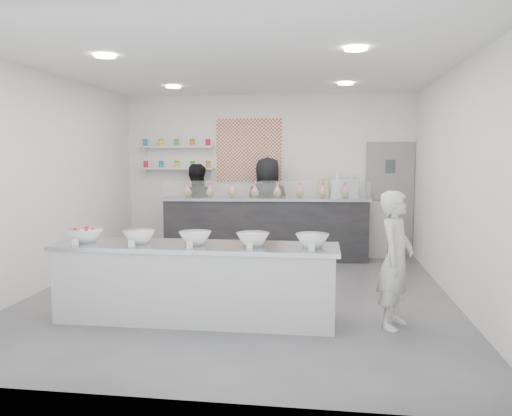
{
  "coord_description": "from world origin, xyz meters",
  "views": [
    {
      "loc": [
        1.09,
        -6.52,
        1.87
      ],
      "look_at": [
        0.14,
        0.4,
        1.12
      ],
      "focal_mm": 35.0,
      "sensor_mm": 36.0,
      "label": 1
    }
  ],
  "objects_px": {
    "espresso_ledge": "(348,228)",
    "espresso_machine": "(344,190)",
    "staff_right": "(267,207)",
    "woman_prep": "(396,260)",
    "back_bar": "(266,228)",
    "staff_left": "(195,209)",
    "prep_counter": "(196,282)"
  },
  "relations": [
    {
      "from": "espresso_ledge",
      "to": "espresso_machine",
      "type": "distance_m",
      "value": 0.71
    },
    {
      "from": "espresso_ledge",
      "to": "staff_right",
      "type": "relative_size",
      "value": 0.76
    },
    {
      "from": "woman_prep",
      "to": "espresso_machine",
      "type": "bearing_deg",
      "value": 29.95
    },
    {
      "from": "back_bar",
      "to": "espresso_machine",
      "type": "bearing_deg",
      "value": 16.31
    },
    {
      "from": "espresso_ledge",
      "to": "woman_prep",
      "type": "xyz_separation_m",
      "value": [
        0.31,
        -3.88,
        0.22
      ]
    },
    {
      "from": "staff_left",
      "to": "staff_right",
      "type": "xyz_separation_m",
      "value": [
        1.37,
        -0.0,
        0.06
      ]
    },
    {
      "from": "espresso_ledge",
      "to": "woman_prep",
      "type": "relative_size",
      "value": 0.94
    },
    {
      "from": "woman_prep",
      "to": "staff_left",
      "type": "height_order",
      "value": "staff_left"
    },
    {
      "from": "prep_counter",
      "to": "woman_prep",
      "type": "distance_m",
      "value": 2.21
    },
    {
      "from": "woman_prep",
      "to": "staff_right",
      "type": "height_order",
      "value": "staff_right"
    },
    {
      "from": "woman_prep",
      "to": "staff_left",
      "type": "bearing_deg",
      "value": 64.67
    },
    {
      "from": "back_bar",
      "to": "espresso_machine",
      "type": "height_order",
      "value": "espresso_machine"
    },
    {
      "from": "prep_counter",
      "to": "staff_left",
      "type": "xyz_separation_m",
      "value": [
        -0.99,
        3.77,
        0.41
      ]
    },
    {
      "from": "prep_counter",
      "to": "espresso_machine",
      "type": "height_order",
      "value": "espresso_machine"
    },
    {
      "from": "staff_left",
      "to": "woman_prep",
      "type": "bearing_deg",
      "value": 115.2
    },
    {
      "from": "back_bar",
      "to": "woman_prep",
      "type": "bearing_deg",
      "value": -66.81
    },
    {
      "from": "espresso_machine",
      "to": "prep_counter",
      "type": "bearing_deg",
      "value": -114.34
    },
    {
      "from": "back_bar",
      "to": "woman_prep",
      "type": "height_order",
      "value": "woman_prep"
    },
    {
      "from": "prep_counter",
      "to": "staff_right",
      "type": "bearing_deg",
      "value": 83.71
    },
    {
      "from": "prep_counter",
      "to": "espresso_ledge",
      "type": "height_order",
      "value": "espresso_ledge"
    },
    {
      "from": "prep_counter",
      "to": "espresso_ledge",
      "type": "relative_size",
      "value": 2.29
    },
    {
      "from": "staff_left",
      "to": "staff_right",
      "type": "height_order",
      "value": "staff_right"
    },
    {
      "from": "espresso_machine",
      "to": "staff_right",
      "type": "bearing_deg",
      "value": -172.7
    },
    {
      "from": "prep_counter",
      "to": "staff_right",
      "type": "relative_size",
      "value": 1.75
    },
    {
      "from": "espresso_machine",
      "to": "staff_left",
      "type": "bearing_deg",
      "value": -176.29
    },
    {
      "from": "prep_counter",
      "to": "staff_left",
      "type": "height_order",
      "value": "staff_left"
    },
    {
      "from": "woman_prep",
      "to": "staff_right",
      "type": "bearing_deg",
      "value": 50.05
    },
    {
      "from": "staff_left",
      "to": "prep_counter",
      "type": "bearing_deg",
      "value": 89.22
    },
    {
      "from": "back_bar",
      "to": "staff_right",
      "type": "bearing_deg",
      "value": 87.28
    },
    {
      "from": "espresso_machine",
      "to": "staff_left",
      "type": "xyz_separation_m",
      "value": [
        -2.77,
        -0.18,
        -0.37
      ]
    },
    {
      "from": "espresso_machine",
      "to": "woman_prep",
      "type": "distance_m",
      "value": 3.93
    },
    {
      "from": "prep_counter",
      "to": "woman_prep",
      "type": "bearing_deg",
      "value": 1.37
    }
  ]
}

